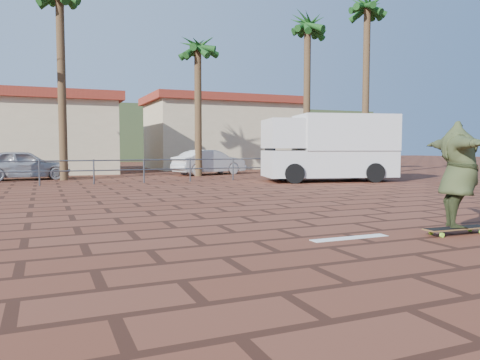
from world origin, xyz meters
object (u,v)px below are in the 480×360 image
Objects in this scene: car_silver at (23,165)px; campervan at (330,146)px; longboard at (457,229)px; car_white at (209,162)px; skateboarder at (458,175)px.

campervan is at bearing -122.95° from car_silver.
longboard is 0.31× the size of car_silver.
longboard is 0.31× the size of car_white.
skateboarder is at bearing -100.47° from campervan.
skateboarder reaches higher than car_white.
car_white is at bearing 18.77° from skateboarder.
campervan reaches higher than car_silver.
longboard is at bearing 24.69° from skateboarder.
skateboarder reaches higher than car_silver.
car_white reaches higher than longboard.
skateboarder is at bearing -164.06° from car_silver.
skateboarder is 0.54× the size of car_white.
longboard is 12.63m from campervan.
car_silver is at bearing 77.33° from car_white.
campervan is 7.46m from car_white.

